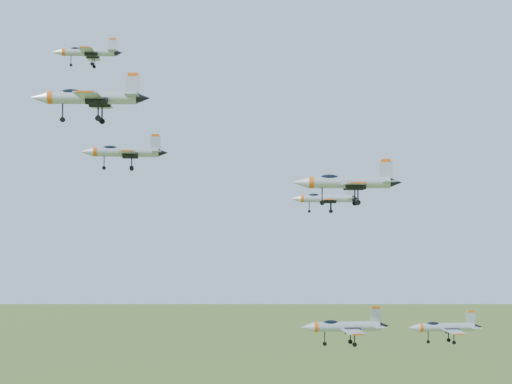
{
  "coord_description": "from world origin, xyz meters",
  "views": [
    {
      "loc": [
        13.94,
        -98.89,
        121.36
      ],
      "look_at": [
        8.49,
        -0.53,
        124.91
      ],
      "focal_mm": 50.0,
      "sensor_mm": 36.0,
      "label": 1
    }
  ],
  "objects": [
    {
      "name": "jet_lead",
      "position": [
        -20.25,
        15.19,
        148.48
      ],
      "size": [
        11.54,
        9.6,
        3.08
      ],
      "rotation": [
        0.0,
        0.0,
        0.11
      ],
      "color": "#AAB0B7"
    },
    {
      "name": "jet_left_high",
      "position": [
        -9.46,
        -3.36,
        130.3
      ],
      "size": [
        11.82,
        9.97,
        3.18
      ],
      "rotation": [
        0.0,
        0.0,
        0.22
      ],
      "color": "#AAB0B7"
    },
    {
      "name": "jet_right_high",
      "position": [
        -8.53,
        -22.88,
        134.45
      ],
      "size": [
        13.08,
        10.85,
        3.49
      ],
      "rotation": [
        0.0,
        0.0,
        0.09
      ],
      "color": "#AAB0B7"
    },
    {
      "name": "jet_left_low",
      "position": [
        18.35,
        10.57,
        124.3
      ],
      "size": [
        10.62,
        8.73,
        2.85
      ],
      "rotation": [
        0.0,
        0.0,
        0.02
      ],
      "color": "#AAB0B7"
    },
    {
      "name": "jet_right_low",
      "position": [
        19.99,
        -13.14,
        125.61
      ],
      "size": [
        13.27,
        10.98,
        3.55
      ],
      "rotation": [
        0.0,
        0.0,
        0.07
      ],
      "color": "#AAB0B7"
    },
    {
      "name": "jet_trail",
      "position": [
        20.48,
        -1.25,
        106.62
      ],
      "size": [
        12.34,
        10.35,
        3.31
      ],
      "rotation": [
        0.0,
        0.0,
        0.18
      ],
      "color": "#AAB0B7"
    },
    {
      "name": "jet_extra",
      "position": [
        36.39,
        10.87,
        104.8
      ],
      "size": [
        11.65,
        9.75,
        3.12
      ],
      "rotation": [
        0.0,
        0.0,
        0.16
      ],
      "color": "#AAB0B7"
    }
  ]
}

